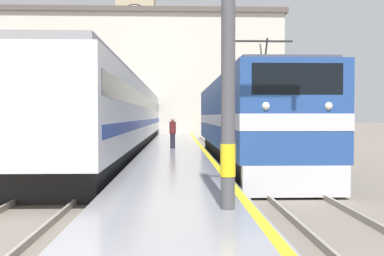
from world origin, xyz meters
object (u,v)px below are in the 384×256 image
(clock_tower, at_px, (136,41))
(locomotive_train, at_px, (244,121))
(person_on_platform, at_px, (173,132))
(passenger_train, at_px, (135,116))

(clock_tower, bearing_deg, locomotive_train, -78.47)
(person_on_platform, distance_m, clock_tower, 39.64)
(passenger_train, xyz_separation_m, clock_tower, (-2.25, 26.77, 10.16))
(locomotive_train, height_order, passenger_train, locomotive_train)
(person_on_platform, height_order, clock_tower, clock_tower)
(locomotive_train, relative_size, person_on_platform, 10.89)
(passenger_train, bearing_deg, locomotive_train, -67.04)
(locomotive_train, distance_m, clock_tower, 43.49)
(locomotive_train, relative_size, clock_tower, 0.78)
(passenger_train, distance_m, clock_tower, 28.72)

